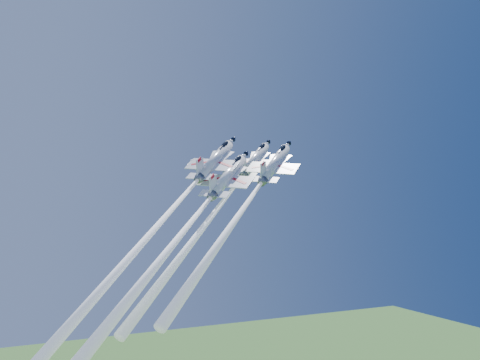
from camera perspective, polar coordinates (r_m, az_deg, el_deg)
name	(u,v)px	position (r m, az deg, el deg)	size (l,w,h in m)	color
jet_lead	(216,211)	(88.52, -2.60, -3.31)	(31.96, 26.14, 36.02)	white
jet_left	(154,230)	(81.59, -9.16, -5.25)	(37.83, 31.00, 43.05)	white
jet_right	(243,209)	(84.03, 0.31, -3.12)	(29.63, 24.14, 32.66)	white
jet_slot	(187,227)	(81.90, -5.68, -5.02)	(30.97, 25.23, 34.14)	white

